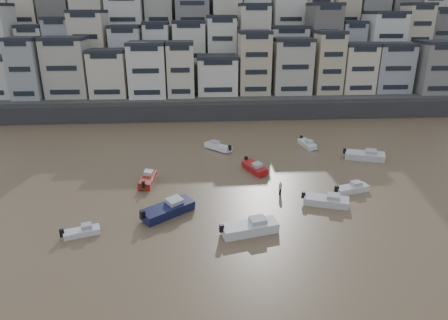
{
  "coord_description": "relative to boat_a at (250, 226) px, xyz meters",
  "views": [
    {
      "loc": [
        6.63,
        -17.11,
        21.78
      ],
      "look_at": [
        9.94,
        30.0,
        4.0
      ],
      "focal_mm": 32.0,
      "sensor_mm": 36.0,
      "label": 1
    }
  ],
  "objects": [
    {
      "name": "boat_b",
      "position": [
        9.86,
        5.66,
        -0.11
      ],
      "size": [
        5.97,
        3.62,
        1.55
      ],
      "primitive_type": null,
      "rotation": [
        0.0,
        0.0,
        -0.33
      ],
      "color": "silver",
      "rests_on": "ground"
    },
    {
      "name": "boat_j",
      "position": [
        -17.31,
        0.8,
        -0.35
      ],
      "size": [
        4.16,
        2.52,
        1.08
      ],
      "primitive_type": null,
      "rotation": [
        0.0,
        0.0,
        0.33
      ],
      "color": "white",
      "rests_on": "ground"
    },
    {
      "name": "boat_f",
      "position": [
        -11.96,
        13.68,
        -0.14
      ],
      "size": [
        2.3,
        5.64,
        1.5
      ],
      "primitive_type": null,
      "rotation": [
        0.0,
        0.0,
        1.48
      ],
      "color": "maroon",
      "rests_on": "ground"
    },
    {
      "name": "boat_a",
      "position": [
        0.0,
        0.0,
        0.0
      ],
      "size": [
        6.81,
        3.63,
        1.77
      ],
      "primitive_type": null,
      "rotation": [
        0.0,
        0.0,
        0.24
      ],
      "color": "white",
      "rests_on": "ground"
    },
    {
      "name": "person_pink",
      "position": [
        5.04,
        8.99,
        -0.02
      ],
      "size": [
        0.44,
        0.44,
        1.74
      ],
      "primitive_type": null,
      "color": "#E19FB5",
      "rests_on": "ground"
    },
    {
      "name": "hillside",
      "position": [
        2.9,
        86.05,
        12.12
      ],
      "size": [
        141.04,
        66.0,
        50.0
      ],
      "color": "#4C4C47",
      "rests_on": "ground"
    },
    {
      "name": "boat_e",
      "position": [
        2.91,
        16.84,
        -0.14
      ],
      "size": [
        3.66,
        5.72,
        1.48
      ],
      "primitive_type": null,
      "rotation": [
        0.0,
        0.0,
        -1.19
      ],
      "color": "#A71416",
      "rests_on": "ground"
    },
    {
      "name": "harbor_wall",
      "position": [
        -1.83,
        46.21,
        0.86
      ],
      "size": [
        140.0,
        3.0,
        3.5
      ],
      "primitive_type": "cube",
      "color": "#38383A",
      "rests_on": "ground"
    },
    {
      "name": "boat_i",
      "position": [
        13.36,
        27.13,
        -0.21
      ],
      "size": [
        2.56,
        5.19,
        1.35
      ],
      "primitive_type": null,
      "rotation": [
        0.0,
        0.0,
        -1.37
      ],
      "color": "silver",
      "rests_on": "ground"
    },
    {
      "name": "boat_g",
      "position": [
        20.58,
        20.37,
        -0.01
      ],
      "size": [
        6.74,
        4.02,
        1.75
      ],
      "primitive_type": null,
      "rotation": [
        0.0,
        0.0,
        -0.32
      ],
      "color": "silver",
      "rests_on": "ground"
    },
    {
      "name": "boat_c",
      "position": [
        -8.69,
        4.5,
        0.05
      ],
      "size": [
        6.76,
        6.03,
        1.87
      ],
      "primitive_type": null,
      "rotation": [
        0.0,
        0.0,
        0.67
      ],
      "color": "#151942",
      "rests_on": "ground"
    },
    {
      "name": "boat_d",
      "position": [
        14.26,
        9.06,
        -0.22
      ],
      "size": [
        5.17,
        3.02,
        1.34
      ],
      "primitive_type": null,
      "rotation": [
        0.0,
        0.0,
        0.31
      ],
      "color": "silver",
      "rests_on": "ground"
    },
    {
      "name": "boat_h",
      "position": [
        -1.78,
        26.61,
        -0.16
      ],
      "size": [
        5.02,
        5.03,
        1.46
      ],
      "primitive_type": null,
      "rotation": [
        0.0,
        0.0,
        2.35
      ],
      "color": "white",
      "rests_on": "ground"
    }
  ]
}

